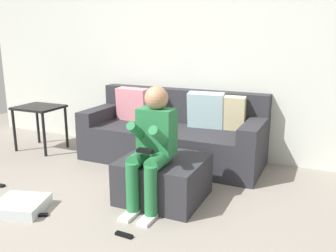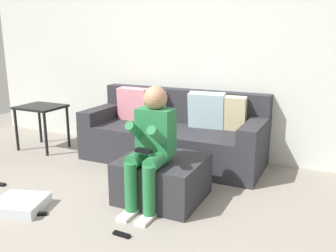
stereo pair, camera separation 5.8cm
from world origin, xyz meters
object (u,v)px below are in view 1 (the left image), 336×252
Objects in this scene: person_seated at (152,143)px; remote_by_storage_bin at (39,215)px; couch_sectional at (173,134)px; storage_bin at (21,206)px; ottoman at (163,179)px; side_table at (39,113)px; remote_near_ottoman at (124,235)px.

person_seated is 7.03× the size of remote_by_storage_bin.
storage_bin is (-0.68, -1.78, -0.28)m from couch_sectional.
ottoman is at bearing 12.09° from remote_by_storage_bin.
side_table is 3.85× the size of remote_by_storage_bin.
couch_sectional reaches higher than side_table.
remote_near_ottoman is at bearing -89.46° from ottoman.
ottoman is 4.82× the size of remote_by_storage_bin.
couch_sectional is 2.01× the size of person_seated.
remote_near_ottoman and remote_by_storage_bin have the same top height.
couch_sectional is 3.67× the size of side_table.
couch_sectional is at bearing 105.10° from person_seated.
remote_near_ottoman is (2.15, -1.43, -0.49)m from side_table.
person_seated is 1.28m from storage_bin.
ottoman is at bearing 93.76° from remote_near_ottoman.
couch_sectional is 1.93m from storage_bin.
ottoman reaches higher than remote_near_ottoman.
side_table reaches higher than remote_near_ottoman.
side_table is (-2.12, 0.88, -0.10)m from person_seated.
person_seated is 0.80m from remote_near_ottoman.
couch_sectional is 2.93× the size of ottoman.
ottoman is at bearing 82.78° from person_seated.
remote_near_ottoman is (0.01, -0.73, -0.19)m from ottoman.
couch_sectional is 1.89m from remote_by_storage_bin.
ottoman is at bearing -71.31° from couch_sectional.
storage_bin is 2.70× the size of remote_by_storage_bin.
person_seated is at bearing 29.15° from storage_bin.
side_table is (-1.79, -0.34, 0.17)m from couch_sectional.
remote_near_ottoman is (1.04, 0.01, -0.04)m from storage_bin.
storage_bin is 2.83× the size of remote_near_ottoman.
remote_by_storage_bin is at bearing -104.56° from couch_sectional.
couch_sectional is at bearing 104.67° from remote_near_ottoman.
ottoman is 0.69× the size of person_seated.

